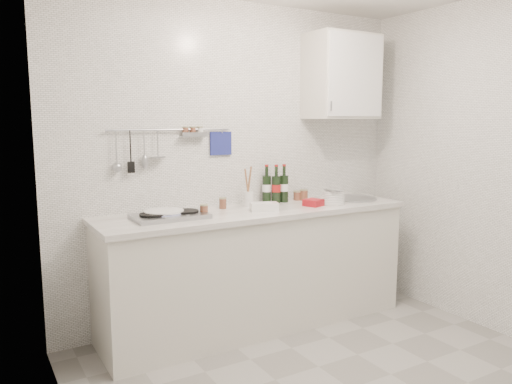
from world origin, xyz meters
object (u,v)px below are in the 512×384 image
at_px(plate_stack_sink, 332,197).
at_px(utensil_crock, 248,197).
at_px(wall_cabinet, 342,77).
at_px(wine_bottles, 276,184).
at_px(plate_stack_hob, 163,214).

relative_size(plate_stack_sink, utensil_crock, 0.75).
relative_size(wall_cabinet, wine_bottles, 2.26).
distance_m(plate_stack_hob, wine_bottles, 1.04).
xyz_separation_m(plate_stack_hob, utensil_crock, (0.74, 0.10, 0.05)).
relative_size(plate_stack_hob, utensil_crock, 0.96).
xyz_separation_m(wall_cabinet, wine_bottles, (-0.61, 0.07, -0.87)).
xyz_separation_m(plate_stack_sink, wine_bottles, (-0.37, 0.27, 0.11)).
relative_size(wall_cabinet, plate_stack_hob, 2.32).
bearing_deg(wine_bottles, plate_stack_hob, -171.79).
bearing_deg(utensil_crock, plate_stack_sink, -19.02).
height_order(plate_stack_hob, utensil_crock, utensil_crock).
bearing_deg(wall_cabinet, utensil_crock, 178.25).
height_order(wall_cabinet, utensil_crock, wall_cabinet).
distance_m(plate_stack_sink, wine_bottles, 0.47).
bearing_deg(plate_stack_hob, wine_bottles, 8.21).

